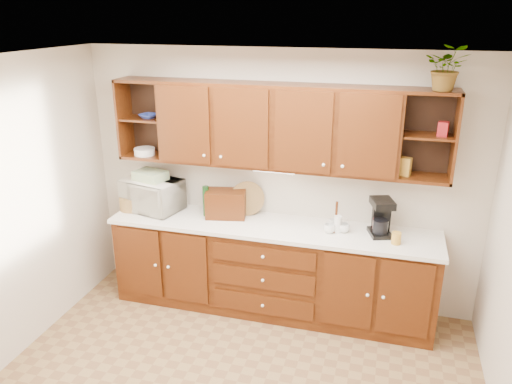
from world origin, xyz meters
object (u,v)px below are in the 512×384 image
Objects in this scene: bread_box at (226,204)px; potted_plant at (447,68)px; coffee_maker at (381,217)px; microwave at (152,195)px.

potted_plant is at bearing -11.70° from bread_box.
potted_plant is (1.94, -0.01, 1.40)m from bread_box.
potted_plant is at bearing -17.31° from coffee_maker.
coffee_maker is (1.53, -0.02, 0.03)m from bread_box.
coffee_maker is (2.34, 0.01, 0.00)m from microwave.
bread_box is (0.81, 0.02, -0.03)m from microwave.
microwave is 2.34m from coffee_maker.
bread_box is 2.39m from potted_plant.
coffee_maker reaches higher than microwave.
coffee_maker reaches higher than bread_box.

